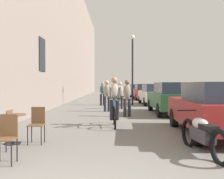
{
  "coord_description": "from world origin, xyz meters",
  "views": [
    {
      "loc": [
        0.44,
        -2.92,
        1.46
      ],
      "look_at": [
        0.34,
        16.22,
        1.07
      ],
      "focal_mm": 42.08,
      "sensor_mm": 36.0,
      "label": 1
    }
  ],
  "objects_px": {
    "parked_car_second": "(172,98)",
    "parked_car_fifth": "(137,90)",
    "pedestrian_far": "(120,94)",
    "cyclist_on_bicycle": "(115,103)",
    "cafe_table_mid": "(12,123)",
    "pedestrian_near": "(127,96)",
    "parked_car_nearest": "(213,108)",
    "parked_car_third": "(153,94)",
    "pedestrian_mid": "(107,94)",
    "parked_car_fourth": "(143,92)",
    "pedestrian_furthest": "(102,92)",
    "cafe_chair_mid_toward_street": "(37,122)",
    "cafe_chair_near_toward_wall": "(7,135)",
    "street_lamp": "(133,61)",
    "parked_motorcycle": "(203,135)",
    "cafe_chair_mid_toward_wall": "(5,127)"
  },
  "relations": [
    {
      "from": "cafe_chair_mid_toward_street",
      "to": "pedestrian_far",
      "type": "height_order",
      "value": "pedestrian_far"
    },
    {
      "from": "pedestrian_near",
      "to": "parked_car_nearest",
      "type": "xyz_separation_m",
      "value": [
        2.23,
        -4.32,
        -0.15
      ]
    },
    {
      "from": "pedestrian_far",
      "to": "pedestrian_furthest",
      "type": "xyz_separation_m",
      "value": [
        -1.15,
        2.52,
        0.02
      ]
    },
    {
      "from": "parked_car_second",
      "to": "parked_car_third",
      "type": "xyz_separation_m",
      "value": [
        0.01,
        5.93,
        -0.05
      ]
    },
    {
      "from": "cafe_chair_mid_toward_street",
      "to": "parked_car_fifth",
      "type": "xyz_separation_m",
      "value": [
        4.59,
        24.05,
        0.24
      ]
    },
    {
      "from": "pedestrian_furthest",
      "to": "parked_car_nearest",
      "type": "xyz_separation_m",
      "value": [
        3.6,
        -10.53,
        -0.13
      ]
    },
    {
      "from": "parked_car_second",
      "to": "parked_car_fifth",
      "type": "height_order",
      "value": "parked_car_second"
    },
    {
      "from": "cafe_chair_mid_toward_street",
      "to": "cafe_chair_near_toward_wall",
      "type": "bearing_deg",
      "value": -93.12
    },
    {
      "from": "parked_car_nearest",
      "to": "parked_car_third",
      "type": "distance_m",
      "value": 11.31
    },
    {
      "from": "cafe_chair_near_toward_wall",
      "to": "cafe_table_mid",
      "type": "xyz_separation_m",
      "value": [
        -0.49,
        1.56,
        0.0
      ]
    },
    {
      "from": "street_lamp",
      "to": "parked_car_fourth",
      "type": "relative_size",
      "value": 1.16
    },
    {
      "from": "pedestrian_far",
      "to": "parked_car_nearest",
      "type": "height_order",
      "value": "pedestrian_far"
    },
    {
      "from": "pedestrian_far",
      "to": "parked_car_fourth",
      "type": "relative_size",
      "value": 0.38
    },
    {
      "from": "pedestrian_furthest",
      "to": "pedestrian_far",
      "type": "bearing_deg",
      "value": -65.4
    },
    {
      "from": "parked_car_fourth",
      "to": "parked_car_fifth",
      "type": "distance_m",
      "value": 5.85
    },
    {
      "from": "pedestrian_mid",
      "to": "pedestrian_far",
      "type": "distance_m",
      "value": 1.67
    },
    {
      "from": "pedestrian_near",
      "to": "parked_car_fifth",
      "type": "distance_m",
      "value": 18.85
    },
    {
      "from": "parked_car_fourth",
      "to": "parked_car_fifth",
      "type": "xyz_separation_m",
      "value": [
        -0.14,
        5.84,
        -0.02
      ]
    },
    {
      "from": "cyclist_on_bicycle",
      "to": "pedestrian_near",
      "type": "distance_m",
      "value": 2.71
    },
    {
      "from": "cafe_chair_mid_toward_wall",
      "to": "cyclist_on_bicycle",
      "type": "bearing_deg",
      "value": 54.27
    },
    {
      "from": "cyclist_on_bicycle",
      "to": "parked_motorcycle",
      "type": "relative_size",
      "value": 0.82
    },
    {
      "from": "cyclist_on_bicycle",
      "to": "parked_car_third",
      "type": "bearing_deg",
      "value": 73.7
    },
    {
      "from": "parked_motorcycle",
      "to": "parked_car_nearest",
      "type": "bearing_deg",
      "value": 63.71
    },
    {
      "from": "parked_car_fourth",
      "to": "parked_car_fifth",
      "type": "height_order",
      "value": "parked_car_fourth"
    },
    {
      "from": "pedestrian_mid",
      "to": "parked_car_fifth",
      "type": "relative_size",
      "value": 0.4
    },
    {
      "from": "cafe_chair_mid_toward_street",
      "to": "cafe_chair_mid_toward_wall",
      "type": "bearing_deg",
      "value": -125.55
    },
    {
      "from": "parked_car_nearest",
      "to": "parked_car_fourth",
      "type": "distance_m",
      "value": 17.21
    },
    {
      "from": "parked_car_third",
      "to": "cafe_chair_mid_toward_wall",
      "type": "bearing_deg",
      "value": -111.97
    },
    {
      "from": "cafe_chair_mid_toward_street",
      "to": "street_lamp",
      "type": "relative_size",
      "value": 0.18
    },
    {
      "from": "cafe_table_mid",
      "to": "parked_car_fourth",
      "type": "relative_size",
      "value": 0.17
    },
    {
      "from": "cafe_chair_near_toward_wall",
      "to": "pedestrian_far",
      "type": "bearing_deg",
      "value": 77.43
    },
    {
      "from": "parked_car_fourth",
      "to": "parked_car_nearest",
      "type": "bearing_deg",
      "value": -89.97
    },
    {
      "from": "cafe_table_mid",
      "to": "parked_car_fourth",
      "type": "distance_m",
      "value": 19.04
    },
    {
      "from": "pedestrian_near",
      "to": "parked_car_nearest",
      "type": "relative_size",
      "value": 0.38
    },
    {
      "from": "cyclist_on_bicycle",
      "to": "parked_car_fifth",
      "type": "height_order",
      "value": "cyclist_on_bicycle"
    },
    {
      "from": "parked_car_fourth",
      "to": "pedestrian_furthest",
      "type": "bearing_deg",
      "value": -118.26
    },
    {
      "from": "pedestrian_far",
      "to": "cyclist_on_bicycle",
      "type": "bearing_deg",
      "value": -93.21
    },
    {
      "from": "parked_car_nearest",
      "to": "cafe_chair_near_toward_wall",
      "type": "bearing_deg",
      "value": -151.38
    },
    {
      "from": "cyclist_on_bicycle",
      "to": "cafe_chair_near_toward_wall",
      "type": "bearing_deg",
      "value": -115.09
    },
    {
      "from": "cyclist_on_bicycle",
      "to": "street_lamp",
      "type": "height_order",
      "value": "street_lamp"
    },
    {
      "from": "cafe_table_mid",
      "to": "pedestrian_near",
      "type": "xyz_separation_m",
      "value": [
        3.09,
        5.39,
        0.41
      ]
    },
    {
      "from": "cafe_table_mid",
      "to": "pedestrian_furthest",
      "type": "bearing_deg",
      "value": 81.6
    },
    {
      "from": "cafe_chair_mid_toward_wall",
      "to": "pedestrian_furthest",
      "type": "relative_size",
      "value": 0.55
    },
    {
      "from": "cafe_chair_mid_toward_wall",
      "to": "parked_car_fourth",
      "type": "distance_m",
      "value": 19.63
    },
    {
      "from": "cafe_chair_mid_toward_street",
      "to": "parked_car_nearest",
      "type": "xyz_separation_m",
      "value": [
        4.73,
        1.0,
        0.27
      ]
    },
    {
      "from": "cyclist_on_bicycle",
      "to": "parked_motorcycle",
      "type": "distance_m",
      "value": 4.11
    },
    {
      "from": "cafe_chair_near_toward_wall",
      "to": "parked_car_third",
      "type": "distance_m",
      "value": 14.76
    },
    {
      "from": "parked_motorcycle",
      "to": "parked_car_third",
      "type": "bearing_deg",
      "value": 85.73
    },
    {
      "from": "cafe_chair_mid_toward_wall",
      "to": "pedestrian_far",
      "type": "xyz_separation_m",
      "value": [
        2.79,
        9.72,
        0.38
      ]
    },
    {
      "from": "street_lamp",
      "to": "parked_car_nearest",
      "type": "bearing_deg",
      "value": -82.11
    }
  ]
}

